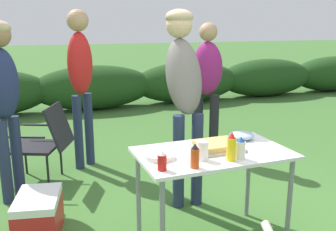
{
  "coord_description": "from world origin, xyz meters",
  "views": [
    {
      "loc": [
        -1.21,
        -2.28,
        1.63
      ],
      "look_at": [
        -0.13,
        0.57,
        0.89
      ],
      "focal_mm": 40.0,
      "sensor_mm": 36.0,
      "label": 1
    }
  ],
  "objects_px": {
    "mayo_bottle": "(240,148)",
    "mustard_bottle": "(231,147)",
    "plate_stack": "(159,156)",
    "standing_person_in_dark_puffer": "(207,78)",
    "paper_cup_stack": "(202,151)",
    "mixing_bowl": "(242,135)",
    "hot_sauce_bottle": "(195,156)",
    "folding_table": "(213,161)",
    "food_tray": "(217,146)",
    "cooler_box": "(39,216)",
    "standing_person_in_gray_fleece": "(4,90)",
    "camp_chair_green_behind_table": "(44,139)",
    "standing_person_with_beanie": "(183,80)",
    "ketchup_bottle": "(162,161)",
    "standing_person_in_red_jacket": "(80,72)"
  },
  "relations": [
    {
      "from": "standing_person_in_dark_puffer",
      "to": "mayo_bottle",
      "type": "bearing_deg",
      "value": -75.27
    },
    {
      "from": "folding_table",
      "to": "paper_cup_stack",
      "type": "bearing_deg",
      "value": -139.9
    },
    {
      "from": "folding_table",
      "to": "mustard_bottle",
      "type": "xyz_separation_m",
      "value": [
        0.03,
        -0.2,
        0.17
      ]
    },
    {
      "from": "plate_stack",
      "to": "cooler_box",
      "type": "distance_m",
      "value": 1.15
    },
    {
      "from": "mixing_bowl",
      "to": "hot_sauce_bottle",
      "type": "xyz_separation_m",
      "value": [
        -0.61,
        -0.43,
        0.05
      ]
    },
    {
      "from": "standing_person_with_beanie",
      "to": "camp_chair_green_behind_table",
      "type": "distance_m",
      "value": 1.63
    },
    {
      "from": "mustard_bottle",
      "to": "standing_person_with_beanie",
      "type": "height_order",
      "value": "standing_person_with_beanie"
    },
    {
      "from": "standing_person_with_beanie",
      "to": "cooler_box",
      "type": "xyz_separation_m",
      "value": [
        -1.31,
        -0.2,
        -0.98
      ]
    },
    {
      "from": "plate_stack",
      "to": "folding_table",
      "type": "bearing_deg",
      "value": -0.62
    },
    {
      "from": "ketchup_bottle",
      "to": "standing_person_in_red_jacket",
      "type": "xyz_separation_m",
      "value": [
        -0.18,
        2.17,
        0.31
      ]
    },
    {
      "from": "hot_sauce_bottle",
      "to": "standing_person_in_dark_puffer",
      "type": "height_order",
      "value": "standing_person_in_dark_puffer"
    },
    {
      "from": "standing_person_in_dark_puffer",
      "to": "cooler_box",
      "type": "distance_m",
      "value": 2.53
    },
    {
      "from": "folding_table",
      "to": "mayo_bottle",
      "type": "height_order",
      "value": "mayo_bottle"
    },
    {
      "from": "mustard_bottle",
      "to": "hot_sauce_bottle",
      "type": "bearing_deg",
      "value": -173.15
    },
    {
      "from": "mustard_bottle",
      "to": "standing_person_in_dark_puffer",
      "type": "distance_m",
      "value": 2.16
    },
    {
      "from": "food_tray",
      "to": "standing_person_in_dark_puffer",
      "type": "distance_m",
      "value": 1.94
    },
    {
      "from": "plate_stack",
      "to": "mayo_bottle",
      "type": "bearing_deg",
      "value": -21.57
    },
    {
      "from": "ketchup_bottle",
      "to": "mustard_bottle",
      "type": "height_order",
      "value": "mustard_bottle"
    },
    {
      "from": "mayo_bottle",
      "to": "mustard_bottle",
      "type": "height_order",
      "value": "mustard_bottle"
    },
    {
      "from": "plate_stack",
      "to": "standing_person_with_beanie",
      "type": "distance_m",
      "value": 1.0
    },
    {
      "from": "hot_sauce_bottle",
      "to": "standing_person_with_beanie",
      "type": "relative_size",
      "value": 0.09
    },
    {
      "from": "ketchup_bottle",
      "to": "standing_person_in_dark_puffer",
      "type": "bearing_deg",
      "value": 56.77
    },
    {
      "from": "food_tray",
      "to": "plate_stack",
      "type": "bearing_deg",
      "value": -176.49
    },
    {
      "from": "folding_table",
      "to": "food_tray",
      "type": "height_order",
      "value": "food_tray"
    },
    {
      "from": "standing_person_in_red_jacket",
      "to": "camp_chair_green_behind_table",
      "type": "distance_m",
      "value": 0.85
    },
    {
      "from": "mixing_bowl",
      "to": "mayo_bottle",
      "type": "height_order",
      "value": "mayo_bottle"
    },
    {
      "from": "camp_chair_green_behind_table",
      "to": "folding_table",
      "type": "bearing_deg",
      "value": -122.9
    },
    {
      "from": "folding_table",
      "to": "cooler_box",
      "type": "bearing_deg",
      "value": 154.74
    },
    {
      "from": "standing_person_with_beanie",
      "to": "hot_sauce_bottle",
      "type": "bearing_deg",
      "value": -105.9
    },
    {
      "from": "cooler_box",
      "to": "standing_person_in_dark_puffer",
      "type": "bearing_deg",
      "value": 132.51
    },
    {
      "from": "plate_stack",
      "to": "paper_cup_stack",
      "type": "xyz_separation_m",
      "value": [
        0.26,
        -0.13,
        0.05
      ]
    },
    {
      "from": "standing_person_with_beanie",
      "to": "mustard_bottle",
      "type": "bearing_deg",
      "value": -90.62
    },
    {
      "from": "mayo_bottle",
      "to": "standing_person_in_gray_fleece",
      "type": "height_order",
      "value": "standing_person_in_gray_fleece"
    },
    {
      "from": "mayo_bottle",
      "to": "cooler_box",
      "type": "bearing_deg",
      "value": 149.64
    },
    {
      "from": "plate_stack",
      "to": "standing_person_in_dark_puffer",
      "type": "bearing_deg",
      "value": 54.98
    },
    {
      "from": "standing_person_with_beanie",
      "to": "camp_chair_green_behind_table",
      "type": "xyz_separation_m",
      "value": [
        -1.19,
        0.89,
        -0.68
      ]
    },
    {
      "from": "food_tray",
      "to": "mayo_bottle",
      "type": "xyz_separation_m",
      "value": [
        0.05,
        -0.23,
        0.05
      ]
    },
    {
      "from": "paper_cup_stack",
      "to": "cooler_box",
      "type": "distance_m",
      "value": 1.43
    },
    {
      "from": "mixing_bowl",
      "to": "standing_person_in_dark_puffer",
      "type": "distance_m",
      "value": 1.69
    },
    {
      "from": "paper_cup_stack",
      "to": "standing_person_in_gray_fleece",
      "type": "height_order",
      "value": "standing_person_in_gray_fleece"
    },
    {
      "from": "food_tray",
      "to": "hot_sauce_bottle",
      "type": "relative_size",
      "value": 2.09
    },
    {
      "from": "mayo_bottle",
      "to": "cooler_box",
      "type": "xyz_separation_m",
      "value": [
        -1.32,
        0.77,
        -0.64
      ]
    },
    {
      "from": "hot_sauce_bottle",
      "to": "cooler_box",
      "type": "bearing_deg",
      "value": 139.84
    },
    {
      "from": "plate_stack",
      "to": "ketchup_bottle",
      "type": "height_order",
      "value": "ketchup_bottle"
    },
    {
      "from": "standing_person_with_beanie",
      "to": "cooler_box",
      "type": "relative_size",
      "value": 3.3
    },
    {
      "from": "standing_person_in_dark_puffer",
      "to": "cooler_box",
      "type": "height_order",
      "value": "standing_person_in_dark_puffer"
    },
    {
      "from": "mustard_bottle",
      "to": "camp_chair_green_behind_table",
      "type": "bearing_deg",
      "value": 121.2
    },
    {
      "from": "ketchup_bottle",
      "to": "standing_person_in_red_jacket",
      "type": "bearing_deg",
      "value": 94.82
    },
    {
      "from": "folding_table",
      "to": "mixing_bowl",
      "type": "bearing_deg",
      "value": 28.1
    },
    {
      "from": "plate_stack",
      "to": "paper_cup_stack",
      "type": "relative_size",
      "value": 1.56
    }
  ]
}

